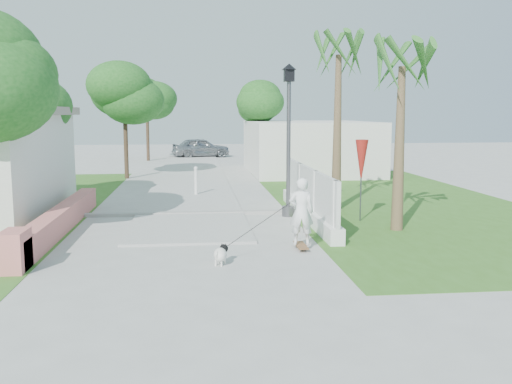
{
  "coord_description": "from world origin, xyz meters",
  "views": [
    {
      "loc": [
        0.18,
        -10.95,
        3.04
      ],
      "look_at": [
        1.67,
        2.91,
        1.1
      ],
      "focal_mm": 40.0,
      "sensor_mm": 36.0,
      "label": 1
    }
  ],
  "objects": [
    {
      "name": "path_strip",
      "position": [
        0.0,
        20.0,
        0.03
      ],
      "size": [
        3.2,
        36.0,
        0.06
      ],
      "primitive_type": "cube",
      "color": "#B7B7B2",
      "rests_on": "ground"
    },
    {
      "name": "building_right",
      "position": [
        6.0,
        18.0,
        1.3
      ],
      "size": [
        6.0,
        8.0,
        2.6
      ],
      "primitive_type": "cube",
      "color": "silver",
      "rests_on": "ground"
    },
    {
      "name": "street_lamp",
      "position": [
        2.9,
        5.5,
        2.43
      ],
      "size": [
        0.44,
        0.44,
        4.44
      ],
      "color": "#59595E",
      "rests_on": "ground"
    },
    {
      "name": "pink_wall",
      "position": [
        -3.3,
        3.55,
        0.31
      ],
      "size": [
        0.45,
        8.2,
        0.8
      ],
      "color": "#D56D6E",
      "rests_on": "ground"
    },
    {
      "name": "parked_car",
      "position": [
        0.59,
        28.55,
        0.67
      ],
      "size": [
        4.17,
        2.4,
        1.33
      ],
      "primitive_type": "imported",
      "rotation": [
        0.0,
        0.0,
        1.79
      ],
      "color": "#ABACB3",
      "rests_on": "ground"
    },
    {
      "name": "skateboarder",
      "position": [
        1.68,
        1.04,
        0.71
      ],
      "size": [
        2.17,
        1.36,
        1.61
      ],
      "rotation": [
        0.0,
        0.0,
        2.98
      ],
      "color": "brown",
      "rests_on": "ground"
    },
    {
      "name": "bollard",
      "position": [
        0.2,
        10.0,
        0.58
      ],
      "size": [
        0.14,
        0.14,
        1.09
      ],
      "color": "white",
      "rests_on": "ground"
    },
    {
      "name": "palm_far",
      "position": [
        4.6,
        6.5,
        4.48
      ],
      "size": [
        1.8,
        1.8,
        5.3
      ],
      "color": "brown",
      "rests_on": "ground"
    },
    {
      "name": "tree_left_mid",
      "position": [
        -5.48,
        8.48,
        3.5
      ],
      "size": [
        3.2,
        3.2,
        4.85
      ],
      "color": "#4C3826",
      "rests_on": "ground"
    },
    {
      "name": "tree_path_left",
      "position": [
        -2.98,
        15.98,
        3.82
      ],
      "size": [
        3.4,
        3.4,
        5.23
      ],
      "color": "#4C3826",
      "rests_on": "ground"
    },
    {
      "name": "tree_path_far",
      "position": [
        -2.78,
        25.98,
        3.82
      ],
      "size": [
        3.2,
        3.2,
        5.17
      ],
      "color": "#4C3826",
      "rests_on": "ground"
    },
    {
      "name": "palm_near",
      "position": [
        5.4,
        3.2,
        3.95
      ],
      "size": [
        1.8,
        1.8,
        4.7
      ],
      "color": "brown",
      "rests_on": "ground"
    },
    {
      "name": "lattice_fence",
      "position": [
        3.4,
        5.0,
        0.54
      ],
      "size": [
        0.35,
        7.0,
        1.5
      ],
      "color": "white",
      "rests_on": "ground"
    },
    {
      "name": "patio_umbrella",
      "position": [
        4.8,
        4.5,
        1.69
      ],
      "size": [
        0.36,
        0.36,
        2.3
      ],
      "color": "#59595E",
      "rests_on": "ground"
    },
    {
      "name": "dog",
      "position": [
        0.67,
        0.28,
        0.22
      ],
      "size": [
        0.41,
        0.56,
        0.4
      ],
      "rotation": [
        0.0,
        0.0,
        -0.4
      ],
      "color": "white",
      "rests_on": "ground"
    },
    {
      "name": "curb",
      "position": [
        0.0,
        6.0,
        0.05
      ],
      "size": [
        6.5,
        0.25,
        0.1
      ],
      "primitive_type": "cube",
      "color": "#999993",
      "rests_on": "ground"
    },
    {
      "name": "ground",
      "position": [
        0.0,
        0.0,
        0.0
      ],
      "size": [
        90.0,
        90.0,
        0.0
      ],
      "primitive_type": "plane",
      "color": "#B7B7B2",
      "rests_on": "ground"
    },
    {
      "name": "tree_path_right",
      "position": [
        3.22,
        19.98,
        3.49
      ],
      "size": [
        3.0,
        3.0,
        4.79
      ],
      "color": "#4C3826",
      "rests_on": "ground"
    },
    {
      "name": "grass_right",
      "position": [
        7.0,
        8.0,
        0.01
      ],
      "size": [
        8.0,
        20.0,
        0.01
      ],
      "primitive_type": "cube",
      "color": "#3A6921",
      "rests_on": "ground"
    }
  ]
}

